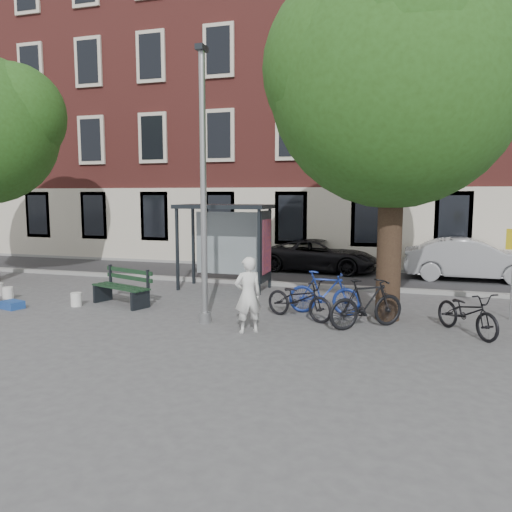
{
  "coord_description": "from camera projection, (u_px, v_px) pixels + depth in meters",
  "views": [
    {
      "loc": [
        4.33,
        -10.39,
        2.92
      ],
      "look_at": [
        0.8,
        1.42,
        1.4
      ],
      "focal_mm": 35.0,
      "sensor_mm": 36.0,
      "label": 1
    }
  ],
  "objects": [
    {
      "name": "bus_shelter",
      "position": [
        237.0,
        227.0,
        15.3
      ],
      "size": [
        2.85,
        1.45,
        2.62
      ],
      "color": "#1E2328",
      "rests_on": "ground"
    },
    {
      "name": "curb_far",
      "position": [
        291.0,
        266.0,
        20.01
      ],
      "size": [
        40.0,
        0.25,
        0.12
      ],
      "primitive_type": "cube",
      "color": "gray",
      "rests_on": "ground"
    },
    {
      "name": "building_row",
      "position": [
        311.0,
        106.0,
        22.97
      ],
      "size": [
        30.0,
        8.0,
        14.0
      ],
      "primitive_type": "cube",
      "color": "brown",
      "rests_on": "ground"
    },
    {
      "name": "car_dark",
      "position": [
        320.0,
        255.0,
        19.02
      ],
      "size": [
        4.58,
        2.44,
        1.23
      ],
      "primitive_type": "imported",
      "rotation": [
        0.0,
        0.0,
        1.48
      ],
      "color": "black",
      "rests_on": "ground"
    },
    {
      "name": "bucket_b",
      "position": [
        76.0,
        299.0,
        13.11
      ],
      "size": [
        0.35,
        0.35,
        0.36
      ],
      "primitive_type": "cylinder",
      "rotation": [
        0.0,
        0.0,
        0.32
      ],
      "color": "silver",
      "rests_on": "ground"
    },
    {
      "name": "painter",
      "position": [
        248.0,
        295.0,
        10.53
      ],
      "size": [
        0.71,
        0.66,
        1.63
      ],
      "primitive_type": "imported",
      "rotation": [
        0.0,
        0.0,
        3.76
      ],
      "color": "white",
      "rests_on": "ground"
    },
    {
      "name": "tree_right",
      "position": [
        395.0,
        71.0,
        10.95
      ],
      "size": [
        5.76,
        5.6,
        8.2
      ],
      "color": "black",
      "rests_on": "ground"
    },
    {
      "name": "bike_c",
      "position": [
        467.0,
        312.0,
        10.43
      ],
      "size": [
        1.53,
        1.83,
        0.94
      ],
      "primitive_type": "imported",
      "rotation": [
        0.0,
        0.0,
        0.6
      ],
      "color": "black",
      "rests_on": "ground"
    },
    {
      "name": "curb_near",
      "position": [
        264.0,
        283.0,
        16.21
      ],
      "size": [
        40.0,
        0.25,
        0.12
      ],
      "primitive_type": "cube",
      "color": "gray",
      "rests_on": "ground"
    },
    {
      "name": "bike_b",
      "position": [
        324.0,
        293.0,
        12.18
      ],
      "size": [
        1.79,
        0.55,
        1.07
      ],
      "primitive_type": "imported",
      "rotation": [
        0.0,
        0.0,
        1.54
      ],
      "color": "navy",
      "rests_on": "ground"
    },
    {
      "name": "lamppost",
      "position": [
        204.0,
        201.0,
        11.12
      ],
      "size": [
        0.28,
        0.35,
        6.11
      ],
      "color": "#9EA0A3",
      "rests_on": "ground"
    },
    {
      "name": "road",
      "position": [
        279.0,
        275.0,
        18.12
      ],
      "size": [
        40.0,
        4.0,
        0.01
      ],
      "primitive_type": "cube",
      "color": "#28282B",
      "rests_on": "ground"
    },
    {
      "name": "bench",
      "position": [
        123.0,
        289.0,
        13.26
      ],
      "size": [
        1.91,
        1.18,
        0.94
      ],
      "rotation": [
        0.0,
        0.0,
        -0.36
      ],
      "color": "#1E2328",
      "rests_on": "ground"
    },
    {
      "name": "bike_a",
      "position": [
        299.0,
        299.0,
        11.73
      ],
      "size": [
        1.92,
        1.33,
        0.96
      ],
      "primitive_type": "imported",
      "rotation": [
        0.0,
        0.0,
        1.15
      ],
      "color": "black",
      "rests_on": "ground"
    },
    {
      "name": "car_silver",
      "position": [
        471.0,
        259.0,
        17.02
      ],
      "size": [
        4.37,
        1.54,
        1.44
      ],
      "primitive_type": "imported",
      "rotation": [
        0.0,
        0.0,
        1.57
      ],
      "color": "#9D9FA4",
      "rests_on": "ground"
    },
    {
      "name": "blue_crate",
      "position": [
        12.0,
        305.0,
        12.84
      ],
      "size": [
        0.64,
        0.54,
        0.2
      ],
      "primitive_type": "cube",
      "rotation": [
        0.0,
        0.0,
        -0.28
      ],
      "color": "#214898",
      "rests_on": "ground"
    },
    {
      "name": "bucket_a",
      "position": [
        8.0,
        293.0,
        13.9
      ],
      "size": [
        0.32,
        0.32,
        0.36
      ],
      "primitive_type": "cylinder",
      "rotation": [
        0.0,
        0.0,
        -0.18
      ],
      "color": "white",
      "rests_on": "ground"
    },
    {
      "name": "bike_d",
      "position": [
        367.0,
        303.0,
        10.91
      ],
      "size": [
        1.78,
        1.53,
        1.11
      ],
      "primitive_type": "imported",
      "rotation": [
        0.0,
        0.0,
        2.22
      ],
      "color": "black",
      "rests_on": "ground"
    },
    {
      "name": "ground",
      "position": [
        205.0,
        322.0,
        11.46
      ],
      "size": [
        90.0,
        90.0,
        0.0
      ],
      "primitive_type": "plane",
      "color": "#4C4C4F",
      "rests_on": "ground"
    }
  ]
}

